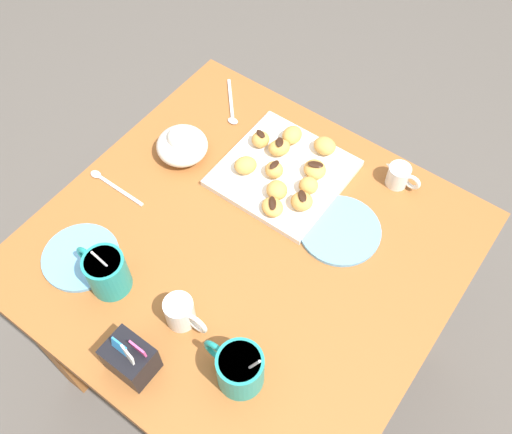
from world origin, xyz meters
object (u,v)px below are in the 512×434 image
ice_cream_bowl (182,144)px  beignet_6 (308,186)px  beignet_7 (279,148)px  sugar_caddy (130,359)px  pastry_plate_square (283,173)px  saucer_sky_left (81,257)px  coffee_mug_teal_left (239,368)px  beignet_0 (292,135)px  beignet_3 (277,190)px  beignet_1 (315,169)px  beignet_4 (246,165)px  beignet_10 (261,139)px  beignet_2 (274,208)px  chocolate_sauce_pitcher (399,175)px  cream_pitcher_white (182,313)px  coffee_mug_teal_right (106,271)px  saucer_sky_right (340,230)px  beignet_8 (326,146)px  dining_table (247,273)px  beignet_5 (274,170)px  beignet_9 (302,201)px

ice_cream_bowl → beignet_6: 0.32m
ice_cream_bowl → beignet_7: 0.23m
sugar_caddy → pastry_plate_square: bearing=-86.6°
pastry_plate_square → saucer_sky_left: 0.50m
coffee_mug_teal_left → beignet_0: coffee_mug_teal_left is taller
beignet_3 → beignet_7: beignet_7 is taller
beignet_1 → sugar_caddy: bearing=87.0°
beignet_4 → beignet_10: 0.09m
pastry_plate_square → beignet_4: bearing=35.0°
coffee_mug_teal_left → beignet_0: size_ratio=2.67×
beignet_2 → beignet_0: bearing=-66.4°
sugar_caddy → ice_cream_bowl: bearing=-60.1°
beignet_2 → chocolate_sauce_pitcher: bearing=-126.2°
ice_cream_bowl → beignet_1: ice_cream_bowl is taller
cream_pitcher_white → ice_cream_bowl: 0.44m
beignet_3 → beignet_7: 0.13m
coffee_mug_teal_right → beignet_2: coffee_mug_teal_right is taller
saucer_sky_right → sugar_caddy: bearing=72.3°
beignet_8 → chocolate_sauce_pitcher: bearing=-170.7°
pastry_plate_square → beignet_2: size_ratio=5.19×
cream_pitcher_white → beignet_8: 0.53m
cream_pitcher_white → beignet_1: size_ratio=1.87×
beignet_0 → beignet_8: 0.09m
dining_table → beignet_2: 0.19m
cream_pitcher_white → beignet_4: cream_pitcher_white is taller
coffee_mug_teal_left → beignet_5: 0.48m
beignet_6 → beignet_7: size_ratio=0.84×
sugar_caddy → beignet_2: bearing=-92.0°
sugar_caddy → beignet_10: 0.60m
coffee_mug_teal_right → beignet_7: coffee_mug_teal_right is taller
ice_cream_bowl → saucer_sky_left: bearing=91.4°
beignet_3 → beignet_9: size_ratio=1.00×
saucer_sky_right → beignet_8: beignet_8 is taller
coffee_mug_teal_right → beignet_9: 0.45m
coffee_mug_teal_left → beignet_0: 0.60m
saucer_sky_right → beignet_10: 0.30m
coffee_mug_teal_left → ice_cream_bowl: size_ratio=1.18×
dining_table → beignet_0: bearing=-74.6°
coffee_mug_teal_right → cream_pitcher_white: 0.18m
beignet_2 → beignet_5: bearing=-54.9°
beignet_7 → beignet_9: size_ratio=1.06×
chocolate_sauce_pitcher → beignet_10: 0.34m
chocolate_sauce_pitcher → saucer_sky_right: chocolate_sauce_pitcher is taller
ice_cream_bowl → beignet_9: bearing=-174.2°
beignet_10 → beignet_8: bearing=-151.8°
beignet_1 → dining_table: bearing=85.4°
beignet_9 → beignet_10: same height
beignet_0 → beignet_10: size_ratio=1.24×
ice_cream_bowl → beignet_4: size_ratio=2.29×
beignet_10 → beignet_2: bearing=134.6°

